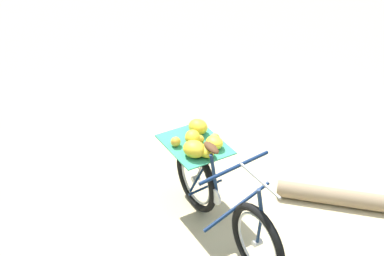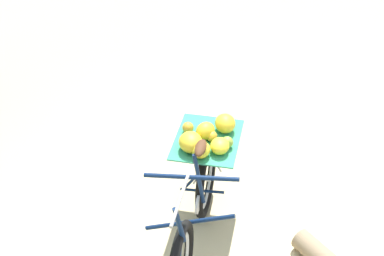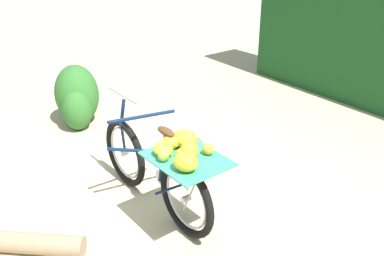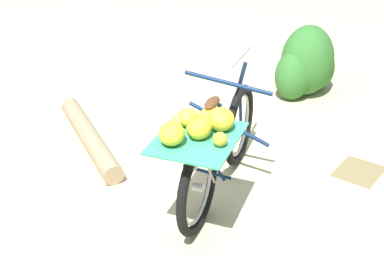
% 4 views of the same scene
% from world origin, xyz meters
% --- Properties ---
extents(ground_plane, '(60.00, 60.00, 0.00)m').
position_xyz_m(ground_plane, '(0.00, 0.00, 0.00)').
color(ground_plane, '#C6B284').
extents(bicycle, '(1.79, 0.90, 1.03)m').
position_xyz_m(bicycle, '(0.03, -0.23, 0.50)').
color(bicycle, black).
rests_on(bicycle, ground_plane).
extents(shrub_cluster, '(0.86, 0.59, 0.82)m').
position_xyz_m(shrub_cluster, '(2.43, 0.15, 0.36)').
color(shrub_cluster, '#2D6628').
rests_on(shrub_cluster, ground_plane).
extents(leaf_litter_patch, '(0.44, 0.36, 0.01)m').
position_xyz_m(leaf_litter_patch, '(1.15, -1.01, 0.00)').
color(leaf_litter_patch, olive).
rests_on(leaf_litter_patch, ground_plane).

